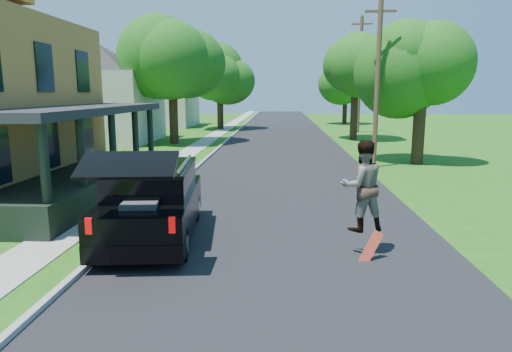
# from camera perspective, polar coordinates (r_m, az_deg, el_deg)

# --- Properties ---
(ground) EXTENTS (140.00, 140.00, 0.00)m
(ground) POSITION_cam_1_polar(r_m,az_deg,el_deg) (9.93, 3.34, -10.76)
(ground) COLOR #215611
(ground) RESTS_ON ground
(street) EXTENTS (8.00, 120.00, 0.02)m
(street) POSITION_cam_1_polar(r_m,az_deg,el_deg) (29.48, 3.15, 3.39)
(street) COLOR black
(street) RESTS_ON ground
(curb) EXTENTS (0.15, 120.00, 0.12)m
(curb) POSITION_cam_1_polar(r_m,az_deg,el_deg) (29.74, -4.69, 3.43)
(curb) COLOR #969591
(curb) RESTS_ON ground
(sidewalk) EXTENTS (1.30, 120.00, 0.03)m
(sidewalk) POSITION_cam_1_polar(r_m,az_deg,el_deg) (29.99, -7.63, 3.43)
(sidewalk) COLOR gray
(sidewalk) RESTS_ON ground
(front_walk) EXTENTS (6.50, 1.20, 0.03)m
(front_walk) POSITION_cam_1_polar(r_m,az_deg,el_deg) (18.28, -28.09, -2.15)
(front_walk) COLOR gray
(front_walk) RESTS_ON ground
(neighbor_house_mid) EXTENTS (12.78, 12.78, 8.30)m
(neighbor_house_mid) POSITION_cam_1_polar(r_m,az_deg,el_deg) (35.87, -19.32, 10.78)
(neighbor_house_mid) COLOR beige
(neighbor_house_mid) RESTS_ON ground
(neighbor_house_far) EXTENTS (12.78, 12.78, 8.30)m
(neighbor_house_far) POSITION_cam_1_polar(r_m,az_deg,el_deg) (51.06, -12.46, 10.82)
(neighbor_house_far) COLOR beige
(neighbor_house_far) RESTS_ON ground
(black_suv) EXTENTS (2.46, 5.38, 2.43)m
(black_suv) POSITION_cam_1_polar(r_m,az_deg,el_deg) (11.51, -12.81, -3.19)
(black_suv) COLOR black
(black_suv) RESTS_ON ground
(skateboarder) EXTENTS (1.15, 0.99, 2.03)m
(skateboarder) POSITION_cam_1_polar(r_m,az_deg,el_deg) (10.33, 13.11, -1.21)
(skateboarder) COLOR black
(skateboarder) RESTS_ON ground
(skateboard) EXTENTS (0.61, 0.35, 0.79)m
(skateboard) POSITION_cam_1_polar(r_m,az_deg,el_deg) (10.26, 14.08, -8.96)
(skateboard) COLOR #9A210D
(skateboard) RESTS_ON ground
(tree_left_mid) EXTENTS (6.41, 6.51, 8.64)m
(tree_left_mid) POSITION_cam_1_polar(r_m,az_deg,el_deg) (33.21, -10.51, 13.78)
(tree_left_mid) COLOR black
(tree_left_mid) RESTS_ON ground
(tree_left_far) EXTENTS (7.01, 6.65, 8.44)m
(tree_left_far) POSITION_cam_1_polar(r_m,az_deg,el_deg) (45.71, -4.62, 12.76)
(tree_left_far) COLOR black
(tree_left_far) RESTS_ON ground
(tree_right_near) EXTENTS (5.44, 5.08, 7.85)m
(tree_right_near) POSITION_cam_1_polar(r_m,az_deg,el_deg) (24.58, 20.06, 13.80)
(tree_right_near) COLOR black
(tree_right_near) RESTS_ON ground
(tree_right_mid) EXTENTS (6.41, 6.59, 8.36)m
(tree_right_mid) POSITION_cam_1_polar(r_m,az_deg,el_deg) (36.20, 12.31, 13.19)
(tree_right_mid) COLOR black
(tree_right_mid) RESTS_ON ground
(tree_right_far) EXTENTS (5.25, 5.04, 7.61)m
(tree_right_far) POSITION_cam_1_polar(r_m,az_deg,el_deg) (54.58, 11.12, 11.64)
(tree_right_far) COLOR black
(tree_right_far) RESTS_ON ground
(utility_pole_near) EXTENTS (1.44, 0.24, 7.81)m
(utility_pole_near) POSITION_cam_1_polar(r_m,az_deg,el_deg) (22.72, 14.93, 11.18)
(utility_pole_near) COLOR #4E3524
(utility_pole_near) RESTS_ON ground
(utility_pole_far) EXTENTS (1.83, 0.35, 10.19)m
(utility_pole_far) POSITION_cam_1_polar(r_m,az_deg,el_deg) (42.72, 12.85, 12.38)
(utility_pole_far) COLOR #4E3524
(utility_pole_far) RESTS_ON ground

